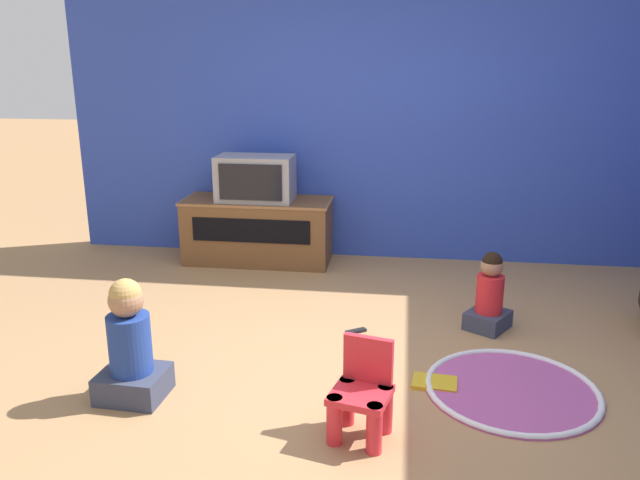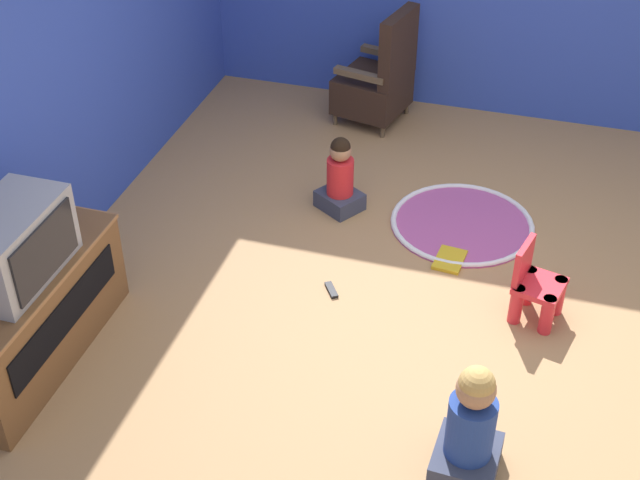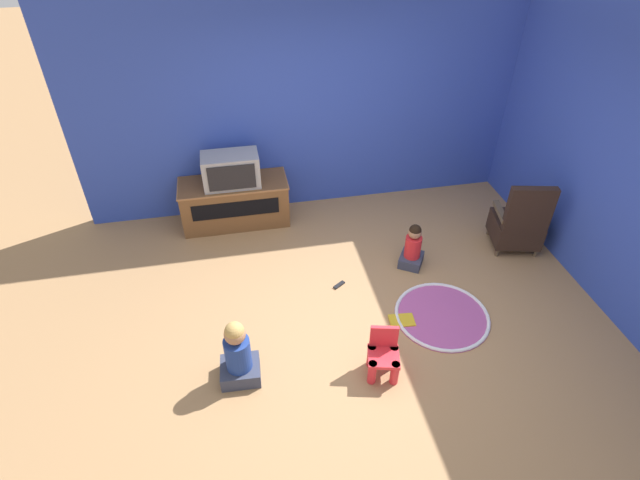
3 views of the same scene
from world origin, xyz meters
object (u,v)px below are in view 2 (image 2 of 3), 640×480
Objects in this scene: book at (450,260)px; remote_control at (331,290)px; yellow_kid_chair at (535,289)px; child_watching_center at (470,430)px; child_watching_left at (340,179)px; black_armchair at (379,80)px; tv_cabinet at (24,314)px; television at (13,245)px.

remote_control is (-0.52, 0.65, -0.00)m from book.
yellow_kid_chair is 1.31m from child_watching_center.
child_watching_left is at bearing 74.60° from yellow_kid_chair.
remote_control is (-2.23, -0.25, -0.35)m from black_armchair.
child_watching_left is 2.07× the size of book.
child_watching_center is (-2.07, -1.22, 0.06)m from child_watching_left.
child_watching_left reaches higher than remote_control.
television is (0.00, -0.04, 0.49)m from tv_cabinet.
television reaches higher than black_armchair.
yellow_kid_chair is (-2.10, -1.47, -0.16)m from black_armchair.
black_armchair is 1.36× the size of child_watching_center.
television is at bearing 90.11° from child_watching_left.
television is 0.72× the size of black_armchair.
tv_cabinet is 2.50m from child_watching_center.
child_watching_left is at bearing -21.35° from remote_control.
book is (1.55, -2.08, -0.78)m from television.
child_watching_left is at bearing -32.18° from television.
child_watching_center is 2.58× the size of book.
child_watching_center is at bearing -92.84° from tv_cabinet.
television is 2.52× the size of book.
tv_cabinet reaches higher than remote_control.
black_armchair reaches higher than remote_control.
television is 0.98× the size of child_watching_center.
tv_cabinet is at bearing 90.00° from television.
tv_cabinet is at bearing 90.04° from child_watching_center.
remote_control is (-0.91, -0.20, -0.23)m from child_watching_left.
child_watching_left is at bearing -109.37° from book.
television reaches higher than child_watching_center.
book is (1.68, 0.37, -0.29)m from child_watching_center.
child_watching_center is at bearing 33.15° from black_armchair.
black_armchair is at bearing 23.47° from child_watching_center.
television is at bearing -47.88° from book.
television is 4.58× the size of remote_control.
television reaches higher than remote_control.
book is at bearing 40.43° from black_armchair.
child_watching_left reaches higher than yellow_kid_chair.
television is 2.71m from book.
yellow_kid_chair is 1.62m from child_watching_left.
yellow_kid_chair is 0.88× the size of child_watching_left.
child_watching_center reaches higher than book.
television is at bearing -7.18° from black_armchair.
remote_control is (-0.13, 1.21, -0.19)m from yellow_kid_chair.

